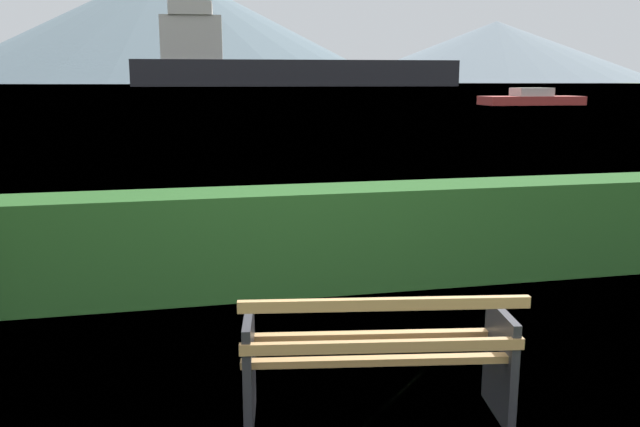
# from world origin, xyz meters

# --- Properties ---
(ground_plane) EXTENTS (1400.00, 1400.00, 0.00)m
(ground_plane) POSITION_xyz_m (0.00, 0.00, 0.00)
(ground_plane) COLOR olive
(water_surface) EXTENTS (620.00, 620.00, 0.00)m
(water_surface) POSITION_xyz_m (0.00, 307.74, 0.00)
(water_surface) COLOR #7A99A8
(water_surface) RESTS_ON ground_plane
(park_bench) EXTENTS (1.68, 0.82, 0.87)m
(park_bench) POSITION_xyz_m (-0.01, -0.06, 0.42)
(park_bench) COLOR tan
(park_bench) RESTS_ON ground_plane
(hedge_row) EXTENTS (11.20, 0.68, 1.00)m
(hedge_row) POSITION_xyz_m (0.00, 2.61, 0.50)
(hedge_row) COLOR #285B23
(hedge_row) RESTS_ON ground_plane
(cargo_ship_large) EXTENTS (110.63, 23.70, 27.06)m
(cargo_ship_large) POSITION_xyz_m (33.24, 222.80, 7.57)
(cargo_ship_large) COLOR #232328
(cargo_ship_large) RESTS_ON water_surface
(fishing_boat_near) EXTENTS (8.48, 3.53, 1.42)m
(fishing_boat_near) POSITION_xyz_m (28.52, 47.25, 0.50)
(fishing_boat_near) COLOR #B2332D
(fishing_boat_near) RESTS_ON water_surface
(distant_hills) EXTENTS (836.72, 363.41, 89.52)m
(distant_hills) POSITION_xyz_m (-35.52, 561.69, 41.30)
(distant_hills) COLOR gray
(distant_hills) RESTS_ON ground_plane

